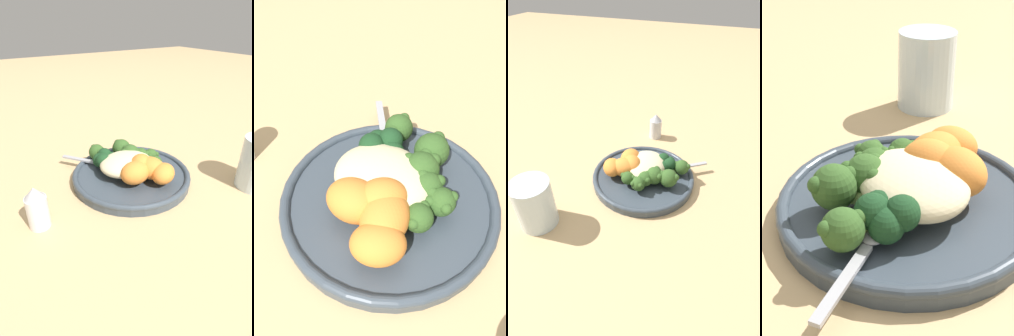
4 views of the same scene
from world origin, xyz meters
The scene contains 17 objects.
ground_plane centered at (0.00, 0.00, 0.00)m, with size 4.00×4.00×0.00m, color tan.
plate centered at (0.01, -0.01, 0.01)m, with size 0.24×0.24×0.02m.
quinoa_mound centered at (0.00, -0.01, 0.04)m, with size 0.11×0.09×0.04m, color beige.
broccoli_stalk_0 centered at (0.04, -0.03, 0.03)m, with size 0.11×0.05×0.03m.
broccoli_stalk_1 centered at (0.04, -0.01, 0.03)m, with size 0.11×0.04×0.03m.
broccoli_stalk_2 centered at (0.03, 0.00, 0.04)m, with size 0.09×0.06×0.03m.
broccoli_stalk_3 centered at (0.03, 0.02, 0.04)m, with size 0.07×0.07×0.04m.
broccoli_stalk_4 centered at (0.02, 0.05, 0.04)m, with size 0.06×0.11×0.04m.
broccoli_stalk_5 centered at (-0.02, 0.06, 0.04)m, with size 0.05×0.12×0.04m.
broccoli_stalk_6 centered at (-0.01, 0.01, 0.03)m, with size 0.05×0.07×0.03m.
sweet_potato_chunk_0 centered at (0.03, -0.05, 0.04)m, with size 0.06×0.05×0.04m, color orange.
sweet_potato_chunk_1 centered at (-0.01, -0.05, 0.04)m, with size 0.06×0.05×0.04m, color orange.
sweet_potato_chunk_2 centered at (0.02, -0.03, 0.04)m, with size 0.05×0.04×0.05m, color orange.
sweet_potato_chunk_3 centered at (0.04, -0.08, 0.04)m, with size 0.05×0.04×0.04m, color orange.
kale_tuft centered at (-0.02, 0.03, 0.04)m, with size 0.05×0.05×0.04m.
spoon centered at (-0.03, 0.06, 0.03)m, with size 0.08×0.10×0.01m.
salt_shaker centered at (-0.19, -0.04, 0.04)m, with size 0.03×0.03×0.08m.
Camera 1 is at (-0.25, -0.39, 0.30)m, focal length 28.00 mm.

